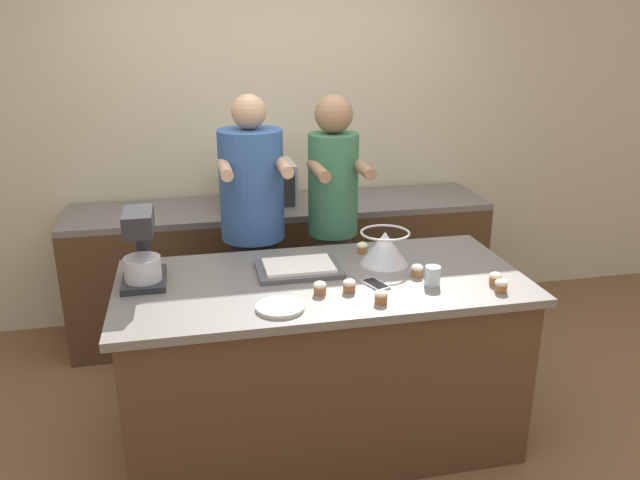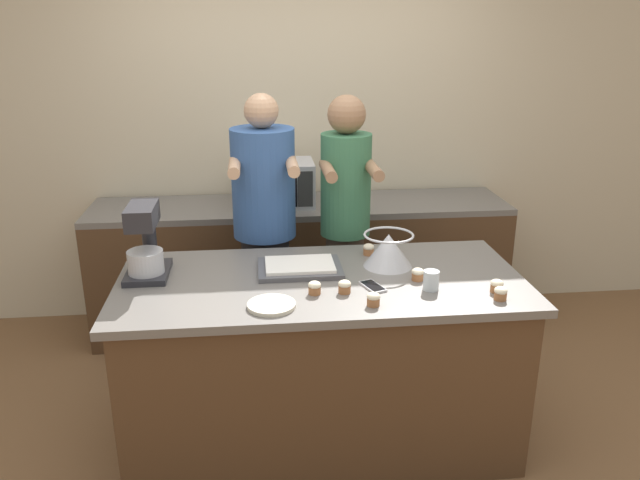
{
  "view_description": "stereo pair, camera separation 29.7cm",
  "coord_description": "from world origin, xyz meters",
  "views": [
    {
      "loc": [
        -0.59,
        -2.7,
        2.06
      ],
      "look_at": [
        0.0,
        0.05,
        1.08
      ],
      "focal_mm": 35.0,
      "sensor_mm": 36.0,
      "label": 1
    },
    {
      "loc": [
        -0.3,
        -2.75,
        2.06
      ],
      "look_at": [
        0.0,
        0.05,
        1.08
      ],
      "focal_mm": 35.0,
      "sensor_mm": 36.0,
      "label": 2
    }
  ],
  "objects": [
    {
      "name": "back_wall",
      "position": [
        0.0,
        1.64,
        1.35
      ],
      "size": [
        10.0,
        0.06,
        2.7
      ],
      "color": "beige",
      "rests_on": "ground_plane"
    },
    {
      "name": "baking_tray",
      "position": [
        -0.09,
        0.11,
        0.91
      ],
      "size": [
        0.41,
        0.29,
        0.04
      ],
      "color": "#4C4C51",
      "rests_on": "island_counter"
    },
    {
      "name": "cell_phone",
      "position": [
        0.23,
        -0.13,
        0.9
      ],
      "size": [
        0.12,
        0.16,
        0.01
      ],
      "color": "silver",
      "rests_on": "island_counter"
    },
    {
      "name": "cupcake_4",
      "position": [
        0.46,
        -0.07,
        0.93
      ],
      "size": [
        0.06,
        0.06,
        0.06
      ],
      "color": "#9E6038",
      "rests_on": "island_counter"
    },
    {
      "name": "person_right",
      "position": [
        0.22,
        0.69,
        0.91
      ],
      "size": [
        0.31,
        0.48,
        1.69
      ],
      "color": "brown",
      "rests_on": "ground_plane"
    },
    {
      "name": "cupcake_3",
      "position": [
        0.19,
        -0.33,
        0.93
      ],
      "size": [
        0.06,
        0.06,
        0.06
      ],
      "color": "#9E6038",
      "rests_on": "island_counter"
    },
    {
      "name": "cupcake_0",
      "position": [
        0.28,
        0.3,
        0.93
      ],
      "size": [
        0.06,
        0.06,
        0.06
      ],
      "color": "#9E6038",
      "rests_on": "island_counter"
    },
    {
      "name": "back_counter",
      "position": [
        0.0,
        1.29,
        0.45
      ],
      "size": [
        2.8,
        0.6,
        0.9
      ],
      "color": "#4C331E",
      "rests_on": "ground_plane"
    },
    {
      "name": "drinking_glass",
      "position": [
        0.49,
        -0.18,
        0.94
      ],
      "size": [
        0.07,
        0.07,
        0.09
      ],
      "color": "silver",
      "rests_on": "island_counter"
    },
    {
      "name": "mixing_bowl",
      "position": [
        0.35,
        0.13,
        0.99
      ],
      "size": [
        0.25,
        0.25,
        0.17
      ],
      "color": "#BCBCC1",
      "rests_on": "island_counter"
    },
    {
      "name": "island_counter",
      "position": [
        0.0,
        0.0,
        0.45
      ],
      "size": [
        1.95,
        0.91,
        0.9
      ],
      "color": "#4C331E",
      "rests_on": "ground_plane"
    },
    {
      "name": "microwave_oven",
      "position": [
        -0.15,
        1.29,
        1.05
      ],
      "size": [
        0.48,
        0.35,
        0.29
      ],
      "color": "#B7B7BC",
      "rests_on": "back_counter"
    },
    {
      "name": "person_left",
      "position": [
        -0.25,
        0.69,
        0.89
      ],
      "size": [
        0.37,
        0.52,
        1.7
      ],
      "color": "#232328",
      "rests_on": "ground_plane"
    },
    {
      "name": "small_plate",
      "position": [
        -0.25,
        -0.29,
        0.9
      ],
      "size": [
        0.21,
        0.21,
        0.02
      ],
      "color": "beige",
      "rests_on": "island_counter"
    },
    {
      "name": "cupcake_1",
      "position": [
        0.76,
        -0.32,
        0.93
      ],
      "size": [
        0.06,
        0.06,
        0.06
      ],
      "color": "#9E6038",
      "rests_on": "island_counter"
    },
    {
      "name": "stand_mixer",
      "position": [
        -0.83,
        0.13,
        1.05
      ],
      "size": [
        0.2,
        0.3,
        0.36
      ],
      "color": "#232328",
      "rests_on": "island_counter"
    },
    {
      "name": "cupcake_2",
      "position": [
        -0.05,
        -0.18,
        0.93
      ],
      "size": [
        0.06,
        0.06,
        0.06
      ],
      "color": "#9E6038",
      "rests_on": "island_counter"
    },
    {
      "name": "cupcake_5",
      "position": [
        0.09,
        -0.18,
        0.93
      ],
      "size": [
        0.06,
        0.06,
        0.06
      ],
      "color": "#9E6038",
      "rests_on": "island_counter"
    },
    {
      "name": "cupcake_6",
      "position": [
        0.78,
        -0.24,
        0.93
      ],
      "size": [
        0.06,
        0.06,
        0.06
      ],
      "color": "#9E6038",
      "rests_on": "island_counter"
    },
    {
      "name": "ground_plane",
      "position": [
        0.0,
        0.0,
        0.0
      ],
      "size": [
        16.0,
        16.0,
        0.0
      ],
      "primitive_type": "plane",
      "color": "brown"
    }
  ]
}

